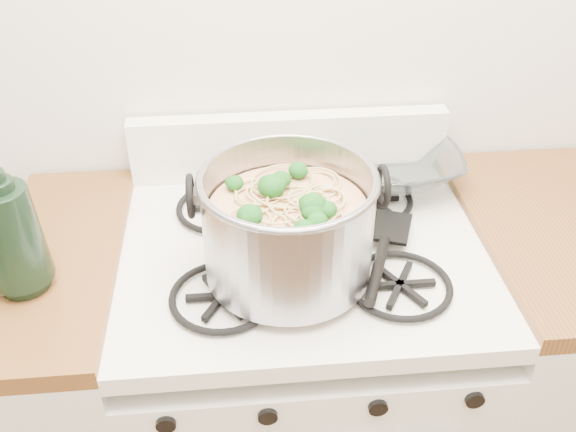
{
  "coord_description": "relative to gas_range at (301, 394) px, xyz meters",
  "views": [
    {
      "loc": [
        -0.13,
        0.21,
        1.73
      ],
      "look_at": [
        -0.04,
        1.17,
        1.05
      ],
      "focal_mm": 40.0,
      "sensor_mm": 36.0,
      "label": 1
    }
  ],
  "objects": [
    {
      "name": "spatula",
      "position": [
        0.18,
        0.02,
        0.5
      ],
      "size": [
        0.38,
        0.39,
        0.02
      ],
      "primitive_type": null,
      "rotation": [
        0.0,
        0.0,
        -0.36
      ],
      "color": "black",
      "rests_on": "gas_range"
    },
    {
      "name": "gas_range",
      "position": [
        0.0,
        0.0,
        0.0
      ],
      "size": [
        0.76,
        0.66,
        0.92
      ],
      "color": "white",
      "rests_on": "ground"
    },
    {
      "name": "stock_pot",
      "position": [
        -0.04,
        -0.09,
        0.59
      ],
      "size": [
        0.36,
        0.33,
        0.22
      ],
      "color": "#95959D",
      "rests_on": "gas_range"
    },
    {
      "name": "bottle",
      "position": [
        -0.54,
        -0.09,
        0.63
      ],
      "size": [
        0.13,
        0.13,
        0.3
      ],
      "primitive_type": "imported",
      "rotation": [
        0.0,
        0.0,
        -0.1
      ],
      "color": "black",
      "rests_on": "counter_left"
    },
    {
      "name": "glass_bowl",
      "position": [
        0.24,
        0.23,
        0.5
      ],
      "size": [
        0.13,
        0.13,
        0.03
      ],
      "primitive_type": "imported",
      "rotation": [
        0.0,
        0.0,
        0.07
      ],
      "color": "white",
      "rests_on": "gas_range"
    },
    {
      "name": "counter_left",
      "position": [
        -0.51,
        0.0,
        0.02
      ],
      "size": [
        0.25,
        0.65,
        0.92
      ],
      "color": "silver",
      "rests_on": "ground"
    }
  ]
}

